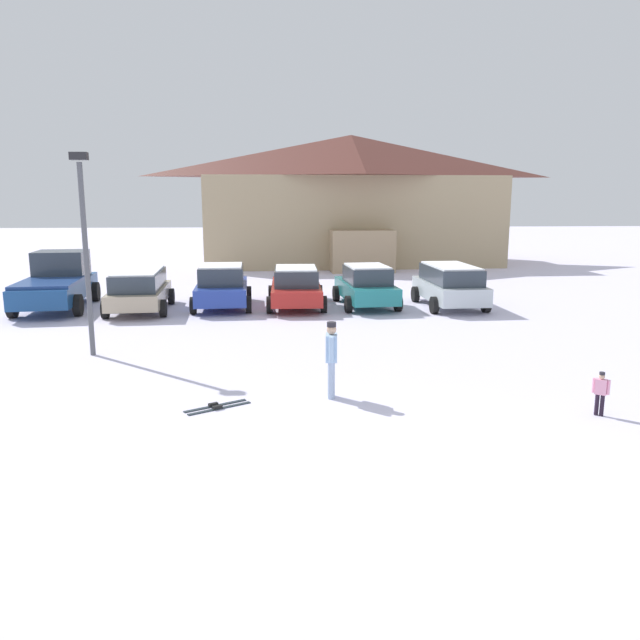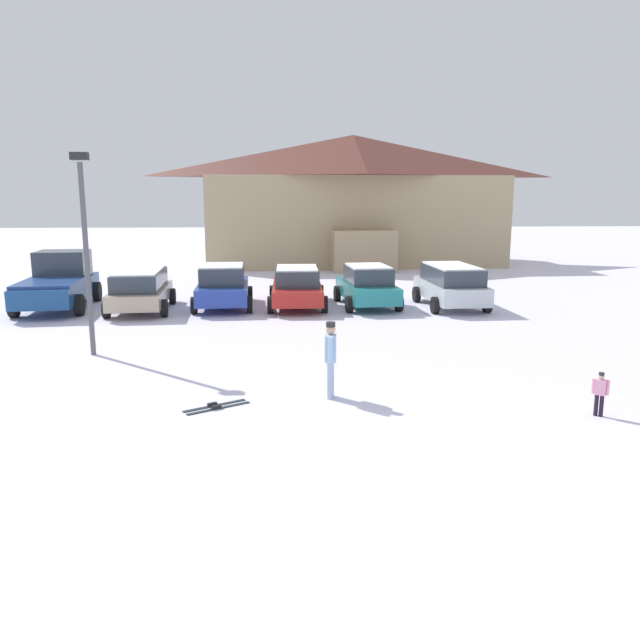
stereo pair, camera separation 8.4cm
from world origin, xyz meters
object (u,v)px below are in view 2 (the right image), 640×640
(ski_lodge, at_px, (353,199))
(pickup_truck, at_px, (59,282))
(lamp_post, at_px, (86,244))
(parked_beige_suv, at_px, (141,289))
(skier_adult_in_blue_parka, at_px, (331,355))
(parked_blue_hatchback, at_px, (223,286))
(parked_silver_wagon, at_px, (451,284))
(parked_red_sedan, at_px, (297,286))
(skier_child_in_pink_snowsuit, at_px, (600,392))
(parked_teal_hatchback, at_px, (367,286))
(pair_of_skis, at_px, (216,407))

(ski_lodge, height_order, pickup_truck, ski_lodge)
(pickup_truck, distance_m, lamp_post, 8.63)
(parked_beige_suv, distance_m, skier_adult_in_blue_parka, 12.57)
(parked_beige_suv, bearing_deg, parked_blue_hatchback, 9.69)
(ski_lodge, bearing_deg, lamp_post, -112.61)
(parked_silver_wagon, bearing_deg, parked_red_sedan, 175.46)
(parked_beige_suv, relative_size, skier_child_in_pink_snowsuit, 5.13)
(parked_blue_hatchback, relative_size, lamp_post, 0.79)
(pickup_truck, height_order, skier_adult_in_blue_parka, pickup_truck)
(parked_blue_hatchback, distance_m, skier_adult_in_blue_parka, 11.82)
(lamp_post, bearing_deg, pickup_truck, 114.57)
(ski_lodge, distance_m, skier_adult_in_blue_parka, 27.84)
(parked_blue_hatchback, relative_size, parked_red_sedan, 0.90)
(parked_blue_hatchback, relative_size, parked_silver_wagon, 0.97)
(ski_lodge, height_order, parked_blue_hatchback, ski_lodge)
(parked_red_sedan, distance_m, skier_child_in_pink_snowsuit, 14.06)
(parked_red_sedan, relative_size, pickup_truck, 0.83)
(ski_lodge, relative_size, pickup_truck, 3.35)
(parked_blue_hatchback, height_order, skier_child_in_pink_snowsuit, parked_blue_hatchback)
(ski_lodge, relative_size, skier_adult_in_blue_parka, 11.39)
(pickup_truck, bearing_deg, parked_silver_wagon, -3.03)
(parked_teal_hatchback, relative_size, lamp_post, 0.82)
(parked_red_sedan, bearing_deg, skier_child_in_pink_snowsuit, -66.19)
(parked_blue_hatchback, xyz_separation_m, pickup_truck, (-6.38, 0.38, 0.14))
(parked_beige_suv, distance_m, pickup_truck, 3.45)
(skier_child_in_pink_snowsuit, bearing_deg, parked_red_sedan, 113.81)
(skier_adult_in_blue_parka, height_order, pair_of_skis, skier_adult_in_blue_parka)
(ski_lodge, height_order, parked_beige_suv, ski_lodge)
(ski_lodge, bearing_deg, parked_silver_wagon, -82.87)
(parked_red_sedan, xyz_separation_m, pair_of_skis, (-1.95, -11.91, -0.79))
(parked_blue_hatchback, xyz_separation_m, skier_adult_in_blue_parka, (3.34, -11.34, 0.09))
(parked_beige_suv, xyz_separation_m, parked_silver_wagon, (11.94, 0.10, 0.05))
(parked_teal_hatchback, bearing_deg, parked_beige_suv, -176.72)
(pickup_truck, bearing_deg, skier_child_in_pink_snowsuit, -41.46)
(parked_beige_suv, bearing_deg, pickup_truck, 164.79)
(skier_child_in_pink_snowsuit, bearing_deg, lamp_post, 154.05)
(parked_blue_hatchback, distance_m, skier_child_in_pink_snowsuit, 15.40)
(parked_silver_wagon, relative_size, lamp_post, 0.81)
(ski_lodge, distance_m, skier_child_in_pink_snowsuit, 29.18)
(ski_lodge, height_order, parked_silver_wagon, ski_lodge)
(lamp_post, bearing_deg, parked_blue_hatchback, 68.19)
(pair_of_skis, bearing_deg, parked_beige_suv, 109.36)
(parked_red_sedan, relative_size, parked_teal_hatchback, 1.07)
(ski_lodge, bearing_deg, pair_of_skis, -101.90)
(parked_red_sedan, bearing_deg, parked_blue_hatchback, -178.98)
(skier_adult_in_blue_parka, height_order, lamp_post, lamp_post)
(parked_teal_hatchback, bearing_deg, pair_of_skis, -111.74)
(parked_beige_suv, relative_size, pair_of_skis, 3.40)
(pickup_truck, height_order, skier_child_in_pink_snowsuit, pickup_truck)
(ski_lodge, relative_size, lamp_post, 3.52)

